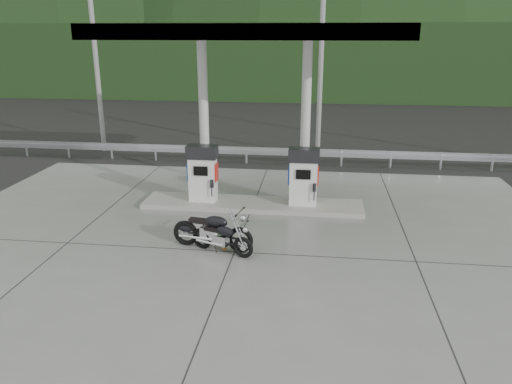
# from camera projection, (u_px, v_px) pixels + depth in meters

# --- Properties ---
(ground) EXTENTS (160.00, 160.00, 0.00)m
(ground) POSITION_uv_depth(u_px,v_px,m) (241.00, 237.00, 13.65)
(ground) COLOR black
(ground) RESTS_ON ground
(forecourt_apron) EXTENTS (18.00, 14.00, 0.02)m
(forecourt_apron) POSITION_uv_depth(u_px,v_px,m) (241.00, 237.00, 13.65)
(forecourt_apron) COLOR slate
(forecourt_apron) RESTS_ON ground
(pump_island) EXTENTS (7.00, 1.40, 0.15)m
(pump_island) POSITION_uv_depth(u_px,v_px,m) (253.00, 204.00, 15.98)
(pump_island) COLOR gray
(pump_island) RESTS_ON forecourt_apron
(gas_pump_left) EXTENTS (0.95, 0.55, 1.80)m
(gas_pump_left) POSITION_uv_depth(u_px,v_px,m) (203.00, 173.00, 15.87)
(gas_pump_left) COLOR white
(gas_pump_left) RESTS_ON pump_island
(gas_pump_right) EXTENTS (0.95, 0.55, 1.80)m
(gas_pump_right) POSITION_uv_depth(u_px,v_px,m) (303.00, 177.00, 15.49)
(gas_pump_right) COLOR white
(gas_pump_right) RESTS_ON pump_island
(canopy_column_left) EXTENTS (0.30, 0.30, 5.00)m
(canopy_column_left) POSITION_uv_depth(u_px,v_px,m) (204.00, 121.00, 15.76)
(canopy_column_left) COLOR silver
(canopy_column_left) RESTS_ON pump_island
(canopy_column_right) EXTENTS (0.30, 0.30, 5.00)m
(canopy_column_right) POSITION_uv_depth(u_px,v_px,m) (305.00, 123.00, 15.38)
(canopy_column_right) COLOR silver
(canopy_column_right) RESTS_ON pump_island
(canopy_roof) EXTENTS (8.50, 5.00, 0.40)m
(canopy_roof) POSITION_uv_depth(u_px,v_px,m) (252.00, 32.00, 14.36)
(canopy_roof) COLOR silver
(canopy_roof) RESTS_ON canopy_column_left
(guardrail) EXTENTS (26.00, 0.16, 1.42)m
(guardrail) POSITION_uv_depth(u_px,v_px,m) (270.00, 148.00, 20.98)
(guardrail) COLOR #ABADB3
(guardrail) RESTS_ON ground
(road) EXTENTS (60.00, 7.00, 0.01)m
(road) POSITION_uv_depth(u_px,v_px,m) (277.00, 146.00, 24.51)
(road) COLOR black
(road) RESTS_ON ground
(utility_pole_a) EXTENTS (0.22, 0.22, 8.00)m
(utility_pole_a) POSITION_uv_depth(u_px,v_px,m) (96.00, 63.00, 22.34)
(utility_pole_a) COLOR gray
(utility_pole_a) RESTS_ON ground
(utility_pole_b) EXTENTS (0.22, 0.22, 8.00)m
(utility_pole_b) POSITION_uv_depth(u_px,v_px,m) (321.00, 65.00, 21.15)
(utility_pole_b) COLOR gray
(utility_pole_b) RESTS_ON ground
(tree_band) EXTENTS (80.00, 6.00, 6.00)m
(tree_band) POSITION_uv_depth(u_px,v_px,m) (297.00, 61.00, 41.05)
(tree_band) COLOR black
(tree_band) RESTS_ON ground
(forested_hills) EXTENTS (100.00, 40.00, 140.00)m
(forested_hills) POSITION_uv_depth(u_px,v_px,m) (306.00, 71.00, 70.29)
(forested_hills) COLOR black
(forested_hills) RESTS_ON ground
(motorcycle_left) EXTENTS (2.13, 1.00, 0.97)m
(motorcycle_left) POSITION_uv_depth(u_px,v_px,m) (212.00, 231.00, 12.77)
(motorcycle_left) COLOR black
(motorcycle_left) RESTS_ON forecourt_apron
(motorcycle_right) EXTENTS (1.73, 1.07, 0.78)m
(motorcycle_right) POSITION_uv_depth(u_px,v_px,m) (222.00, 238.00, 12.55)
(motorcycle_right) COLOR black
(motorcycle_right) RESTS_ON forecourt_apron
(duck) EXTENTS (0.54, 0.24, 0.37)m
(duck) POSITION_uv_depth(u_px,v_px,m) (223.00, 242.00, 12.83)
(duck) COLOR brown
(duck) RESTS_ON forecourt_apron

